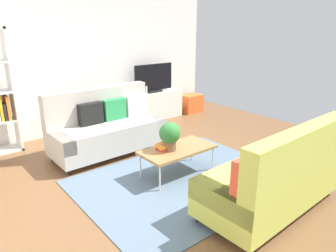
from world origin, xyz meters
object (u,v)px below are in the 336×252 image
couch_beige (107,127)px  tv_console (154,105)px  table_book_0 (165,148)px  vase_1 (137,90)px  storage_trunk (191,103)px  potted_plant (170,135)px  couch_green (276,177)px  tv (154,79)px  coffee_table (178,150)px  vase_0 (131,92)px  bottle_0 (146,90)px

couch_beige → tv_console: couch_beige is taller
table_book_0 → vase_1: bearing=65.2°
storage_trunk → potted_plant: potted_plant is taller
couch_green → tv_console: size_ratio=1.38×
couch_green → tv: tv is taller
coffee_table → potted_plant: 0.29m
coffee_table → potted_plant: potted_plant is taller
storage_trunk → vase_1: 1.61m
tv_console → storage_trunk: 1.11m
couch_green → potted_plant: bearing=104.3°
tv_console → storage_trunk: bearing=-5.2°
tv → vase_0: tv is taller
tv_console → potted_plant: potted_plant is taller
coffee_table → vase_1: 2.82m
couch_beige → vase_0: (1.24, 1.19, 0.26)m
couch_green → storage_trunk: size_ratio=3.70×
coffee_table → potted_plant: (-0.13, 0.02, 0.26)m
coffee_table → potted_plant: size_ratio=2.69×
vase_0 → bottle_0: (0.36, -0.09, 0.02)m
table_book_0 → bottle_0: 2.80m
couch_beige → tv: 2.19m
tv → potted_plant: tv is taller
vase_0 → vase_1: bearing=0.0°
table_book_0 → coffee_table: bearing=-30.3°
bottle_0 → table_book_0: bearing=-119.2°
vase_0 → coffee_table: bearing=-108.0°
couch_green → bottle_0: bearing=75.1°
potted_plant → vase_0: 2.77m
couch_beige → bottle_0: (1.59, 1.10, 0.27)m
couch_green → coffee_table: couch_green is taller
vase_1 → potted_plant: bearing=-113.7°
coffee_table → tv: size_ratio=1.10×
couch_beige → tv: (1.82, 1.12, 0.50)m
couch_green → vase_1: (0.72, 4.03, 0.29)m
couch_green → potted_plant: 1.52m
couch_green → potted_plant: couch_green is taller
tv → couch_green: bearing=-106.1°
couch_green → tv: bearing=72.1°
couch_beige → table_book_0: bearing=98.6°
coffee_table → table_book_0: size_ratio=4.58×
tv → vase_1: 0.48m
couch_green → bottle_0: 4.06m
coffee_table → vase_0: size_ratio=8.16×
table_book_0 → tv: bearing=57.1°
tv_console → potted_plant: size_ratio=3.42×
tv_console → tv: tv is taller
tv_console → tv: 0.63m
tv_console → bottle_0: (-0.22, -0.04, 0.40)m
tv → bottle_0: tv is taller
coffee_table → bottle_0: bearing=64.5°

